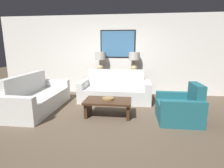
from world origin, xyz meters
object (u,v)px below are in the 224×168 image
object	(u,v)px
coffee_table	(108,104)
armchair_near_back_wall	(180,109)
table_lamp_right	(134,59)
couch_by_back_wall	(115,91)
couch_by_side	(37,98)
console_table	(117,84)
decorative_bowl	(108,99)
table_lamp_left	(100,59)

from	to	relation	value
coffee_table	armchair_near_back_wall	distance (m)	1.61
table_lamp_right	couch_by_back_wall	xyz separation A→B (m)	(-0.56, -0.67, -0.91)
table_lamp_right	armchair_near_back_wall	world-z (taller)	table_lamp_right
table_lamp_right	couch_by_side	world-z (taller)	table_lamp_right
coffee_table	console_table	bearing A→B (deg)	88.80
console_table	couch_by_side	size ratio (longest dim) A/B	0.79
couch_by_back_wall	coffee_table	size ratio (longest dim) A/B	1.92
table_lamp_right	couch_by_side	bearing A→B (deg)	-146.40
couch_by_back_wall	decorative_bowl	distance (m)	1.19
coffee_table	decorative_bowl	xyz separation A→B (m)	(-0.00, 0.04, 0.13)
decorative_bowl	armchair_near_back_wall	distance (m)	1.62
console_table	armchair_near_back_wall	size ratio (longest dim) A/B	1.89
couch_by_back_wall	couch_by_side	distance (m)	2.16
table_lamp_left	coffee_table	world-z (taller)	table_lamp_left
table_lamp_left	couch_by_back_wall	xyz separation A→B (m)	(0.56, -0.67, -0.91)
coffee_table	decorative_bowl	distance (m)	0.13
console_table	decorative_bowl	size ratio (longest dim) A/B	6.02
couch_by_side	couch_by_back_wall	bearing A→B (deg)	26.88
table_lamp_left	table_lamp_right	size ratio (longest dim) A/B	1.00
table_lamp_right	decorative_bowl	bearing A→B (deg)	-107.86
couch_by_back_wall	armchair_near_back_wall	size ratio (longest dim) A/B	2.39
couch_by_side	coffee_table	size ratio (longest dim) A/B	1.92
couch_by_back_wall	coffee_table	world-z (taller)	couch_by_back_wall
table_lamp_right	decorative_bowl	world-z (taller)	table_lamp_right
console_table	coffee_table	size ratio (longest dim) A/B	1.52
table_lamp_left	couch_by_side	distance (m)	2.33
table_lamp_left	coffee_table	distance (m)	2.17
decorative_bowl	table_lamp_left	bearing A→B (deg)	105.57
couch_by_back_wall	table_lamp_right	bearing A→B (deg)	50.45
console_table	couch_by_back_wall	size ratio (longest dim) A/B	0.79
couch_by_back_wall	decorative_bowl	world-z (taller)	couch_by_back_wall
armchair_near_back_wall	decorative_bowl	bearing A→B (deg)	175.27
coffee_table	decorative_bowl	world-z (taller)	decorative_bowl
couch_by_side	decorative_bowl	bearing A→B (deg)	-6.08
couch_by_side	decorative_bowl	world-z (taller)	couch_by_side
table_lamp_left	decorative_bowl	bearing A→B (deg)	-74.43
table_lamp_right	coffee_table	bearing A→B (deg)	-107.48
couch_by_side	decorative_bowl	distance (m)	1.90
console_table	coffee_table	xyz separation A→B (m)	(-0.04, -1.89, -0.10)
console_table	couch_by_back_wall	distance (m)	0.68
decorative_bowl	console_table	bearing A→B (deg)	88.75
couch_by_back_wall	decorative_bowl	bearing A→B (deg)	-91.97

